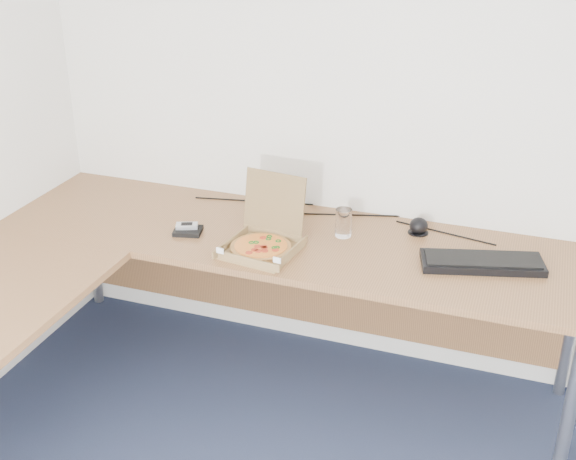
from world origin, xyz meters
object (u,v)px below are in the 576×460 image
at_px(desk, 172,276).
at_px(wallet, 188,231).
at_px(pizza_box, 262,243).
at_px(drinking_glass, 344,223).
at_px(keyboard, 482,263).

height_order(desk, wallet, wallet).
bearing_deg(pizza_box, drinking_glass, 48.80).
bearing_deg(drinking_glass, keyboard, -7.73).
distance_m(drinking_glass, wallet, 0.66).
bearing_deg(keyboard, desk, -174.56).
relative_size(keyboard, wallet, 4.05).
distance_m(pizza_box, drinking_glass, 0.37).
height_order(pizza_box, drinking_glass, pizza_box).
relative_size(pizza_box, drinking_glass, 2.63).
relative_size(desk, wallet, 21.54).
distance_m(desk, keyboard, 1.21).
bearing_deg(wallet, drinking_glass, 3.42).
bearing_deg(keyboard, drinking_glass, 157.01).
xyz_separation_m(desk, keyboard, (1.14, 0.43, 0.04)).
bearing_deg(pizza_box, desk, -128.27).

